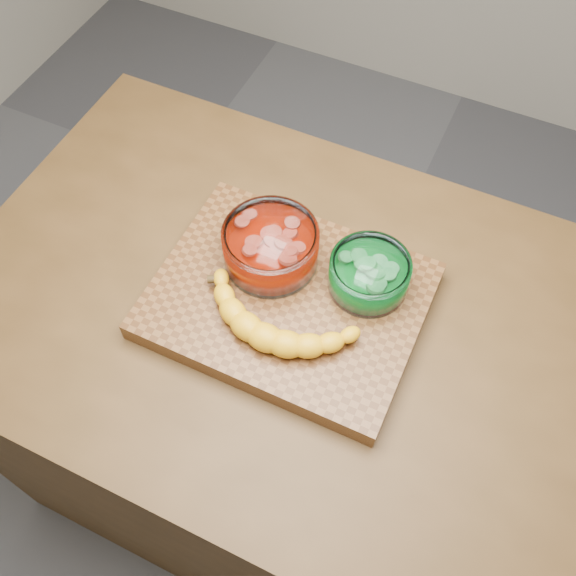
% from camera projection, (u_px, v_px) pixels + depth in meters
% --- Properties ---
extents(ground, '(3.50, 3.50, 0.00)m').
position_uv_depth(ground, '(288.00, 464.00, 1.88)').
color(ground, '#535458').
rests_on(ground, ground).
extents(counter, '(1.20, 0.80, 0.90)m').
position_uv_depth(counter, '(288.00, 405.00, 1.50)').
color(counter, '#4E3417').
rests_on(counter, ground).
extents(cutting_board, '(0.45, 0.35, 0.04)m').
position_uv_depth(cutting_board, '(288.00, 301.00, 1.10)').
color(cutting_board, brown).
rests_on(cutting_board, counter).
extents(bowl_red, '(0.16, 0.16, 0.08)m').
position_uv_depth(bowl_red, '(271.00, 247.00, 1.09)').
color(bowl_red, white).
rests_on(bowl_red, cutting_board).
extents(bowl_green, '(0.14, 0.14, 0.06)m').
position_uv_depth(bowl_green, '(369.00, 274.00, 1.07)').
color(bowl_green, white).
rests_on(bowl_green, cutting_board).
extents(banana, '(0.31, 0.14, 0.04)m').
position_uv_depth(banana, '(276.00, 321.00, 1.03)').
color(banana, '#EFAC15').
rests_on(banana, cutting_board).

